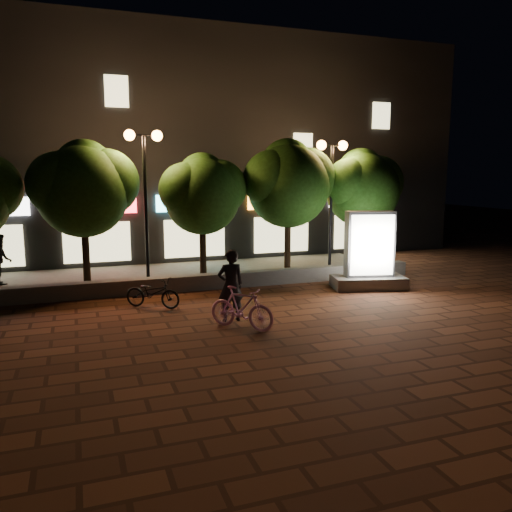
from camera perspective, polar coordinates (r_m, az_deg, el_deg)
name	(u,v)px	position (r m, az deg, el deg)	size (l,w,h in m)	color
ground	(234,322)	(13.50, -2.51, -7.35)	(80.00, 80.00, 0.00)	brown
retaining_wall	(199,282)	(17.19, -6.41, -2.92)	(16.00, 0.45, 0.50)	slate
sidewalk	(184,275)	(19.63, -8.05, -2.06)	(16.00, 5.00, 0.08)	slate
building_block	(154,149)	(25.68, -11.26, 11.62)	(28.00, 8.12, 11.30)	black
tree_left	(84,186)	(17.86, -18.61, 7.45)	(3.60, 3.00, 4.89)	black
tree_mid	(203,191)	(18.37, -5.93, 7.20)	(3.24, 2.70, 4.50)	black
tree_right	(289,181)	(19.40, 3.69, 8.37)	(3.72, 3.10, 5.07)	black
tree_far_right	(363,185)	(20.87, 11.86, 7.71)	(3.48, 2.90, 4.76)	black
street_lamp_left	(144,168)	(17.73, -12.32, 9.59)	(1.26, 0.36, 5.18)	black
street_lamp_right	(332,172)	(19.87, 8.42, 9.26)	(1.26, 0.36, 4.98)	black
ad_kiosk	(369,257)	(17.60, 12.48, -0.15)	(2.62, 1.72, 2.60)	slate
scooter_pink	(242,308)	(12.79, -1.63, -5.81)	(0.50, 1.78, 1.07)	#EA93D8
rider	(231,285)	(13.38, -2.84, -3.30)	(0.69, 0.46, 1.91)	black
scooter_parked	(153,293)	(15.08, -11.43, -4.04)	(0.58, 1.67, 0.88)	black
pedestrian	(0,259)	(19.49, -26.59, -0.29)	(0.85, 0.66, 1.75)	black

